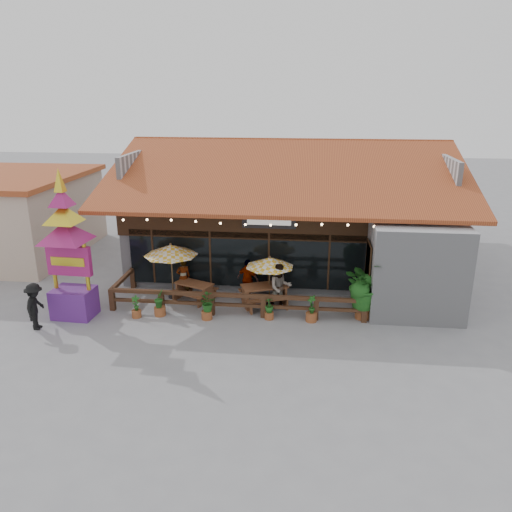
# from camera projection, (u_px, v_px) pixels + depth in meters

# --- Properties ---
(ground) EXTENTS (100.00, 100.00, 0.00)m
(ground) POSITION_uv_depth(u_px,v_px,m) (277.00, 312.00, 19.61)
(ground) COLOR gray
(ground) RESTS_ON ground
(restaurant_building) EXTENTS (15.50, 14.73, 6.09)m
(restaurant_building) POSITION_uv_depth(u_px,v_px,m) (292.00, 218.00, 25.13)
(restaurant_building) COLOR #B2B2B7
(restaurant_building) RESTS_ON ground
(patio_railing) EXTENTS (10.00, 2.60, 0.92)m
(patio_railing) POSITION_uv_depth(u_px,v_px,m) (219.00, 298.00, 19.40)
(patio_railing) COLOR #452918
(patio_railing) RESTS_ON ground
(neighbor_building) EXTENTS (8.40, 8.40, 4.22)m
(neighbor_building) POSITION_uv_depth(u_px,v_px,m) (1.00, 214.00, 26.17)
(neighbor_building) COLOR #C1AE92
(neighbor_building) RESTS_ON ground
(umbrella_left) EXTENTS (2.76, 2.76, 2.38)m
(umbrella_left) POSITION_uv_depth(u_px,v_px,m) (171.00, 250.00, 20.40)
(umbrella_left) COLOR brown
(umbrella_left) RESTS_ON ground
(umbrella_right) EXTENTS (2.60, 2.60, 2.09)m
(umbrella_right) POSITION_uv_depth(u_px,v_px,m) (270.00, 262.00, 19.74)
(umbrella_right) COLOR brown
(umbrella_right) RESTS_ON ground
(picnic_table_left) EXTENTS (1.95, 1.84, 0.74)m
(picnic_table_left) POSITION_uv_depth(u_px,v_px,m) (194.00, 288.00, 20.64)
(picnic_table_left) COLOR brown
(picnic_table_left) RESTS_ON ground
(picnic_table_right) EXTENTS (2.26, 2.12, 0.87)m
(picnic_table_right) POSITION_uv_depth(u_px,v_px,m) (264.00, 292.00, 20.07)
(picnic_table_right) COLOR brown
(picnic_table_right) RESTS_ON ground
(thai_sign_tower) EXTENTS (2.37, 2.37, 6.13)m
(thai_sign_tower) POSITION_uv_depth(u_px,v_px,m) (66.00, 235.00, 18.26)
(thai_sign_tower) COLOR #5B2280
(thai_sign_tower) RESTS_ON ground
(tropical_plant) EXTENTS (2.21, 2.14, 2.34)m
(tropical_plant) POSITION_uv_depth(u_px,v_px,m) (365.00, 285.00, 18.70)
(tropical_plant) COLOR brown
(tropical_plant) RESTS_ON ground
(diner_a) EXTENTS (0.70, 0.60, 1.61)m
(diner_a) POSITION_uv_depth(u_px,v_px,m) (183.00, 277.00, 21.03)
(diner_a) COLOR #342010
(diner_a) RESTS_ON ground
(diner_b) EXTENTS (1.09, 0.96, 1.89)m
(diner_b) POSITION_uv_depth(u_px,v_px,m) (280.00, 287.00, 19.59)
(diner_b) COLOR #342010
(diner_b) RESTS_ON ground
(diner_c) EXTENTS (1.07, 0.79, 1.69)m
(diner_c) POSITION_uv_depth(u_px,v_px,m) (248.00, 279.00, 20.71)
(diner_c) COLOR #342010
(diner_c) RESTS_ON ground
(pedestrian) EXTENTS (0.81, 1.22, 1.76)m
(pedestrian) POSITION_uv_depth(u_px,v_px,m) (35.00, 306.00, 18.00)
(pedestrian) COLOR black
(pedestrian) RESTS_ON ground
(planter_a) EXTENTS (0.36, 0.36, 0.89)m
(planter_a) POSITION_uv_depth(u_px,v_px,m) (136.00, 308.00, 19.07)
(planter_a) COLOR brown
(planter_a) RESTS_ON ground
(planter_b) EXTENTS (0.45, 0.49, 1.08)m
(planter_b) POSITION_uv_depth(u_px,v_px,m) (160.00, 304.00, 19.19)
(planter_b) COLOR brown
(planter_b) RESTS_ON ground
(planter_c) EXTENTS (0.80, 0.78, 1.01)m
(planter_c) POSITION_uv_depth(u_px,v_px,m) (207.00, 305.00, 18.85)
(planter_c) COLOR brown
(planter_c) RESTS_ON ground
(planter_d) EXTENTS (0.42, 0.42, 0.86)m
(planter_d) POSITION_uv_depth(u_px,v_px,m) (269.00, 309.00, 18.91)
(planter_d) COLOR brown
(planter_d) RESTS_ON ground
(planter_e) EXTENTS (0.43, 0.45, 1.04)m
(planter_e) POSITION_uv_depth(u_px,v_px,m) (311.00, 311.00, 18.71)
(planter_e) COLOR brown
(planter_e) RESTS_ON ground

